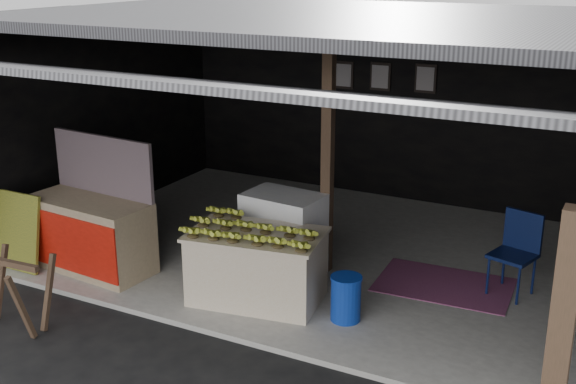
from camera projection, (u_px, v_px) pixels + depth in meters
The scene contains 13 objects.
ground at pixel (219, 338), 7.22m from camera, with size 80.00×80.00×0.00m, color black.
concrete_slab at pixel (324, 250), 9.32m from camera, with size 7.00×5.00×0.06m, color gray.
shophouse at pixel (337, 87), 8.95m from camera, with size 7.40×7.29×3.02m.
banana_table at pixel (257, 266), 7.79m from camera, with size 1.55×1.09×0.78m.
banana_pile at pixel (256, 226), 7.64m from camera, with size 1.31×0.79×0.15m, color gold, non-canonical shape.
white_crate at pixel (283, 234), 8.43m from camera, with size 0.93×0.68×0.98m.
neighbor_stall at pixel (91, 231), 8.57m from camera, with size 1.59×0.81×1.58m.
green_signboard at pixel (19, 232), 8.56m from camera, with size 0.63×0.04×0.94m, color black.
sawhorse at pixel (10, 286), 7.25m from camera, with size 0.79×0.71×0.77m.
water_barrel at pixel (346, 300), 7.39m from camera, with size 0.31×0.31×0.46m, color navy.
plastic_chair at pixel (518, 246), 7.93m from camera, with size 0.54×0.54×0.93m.
magenta_rug at pixel (444, 285), 8.25m from camera, with size 1.50×1.00×0.01m, color #681752.
picture_frames at pixel (382, 77), 10.83m from camera, with size 1.62×0.04×0.46m.
Camera 1 is at (3.57, -5.37, 3.62)m, focal length 45.00 mm.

